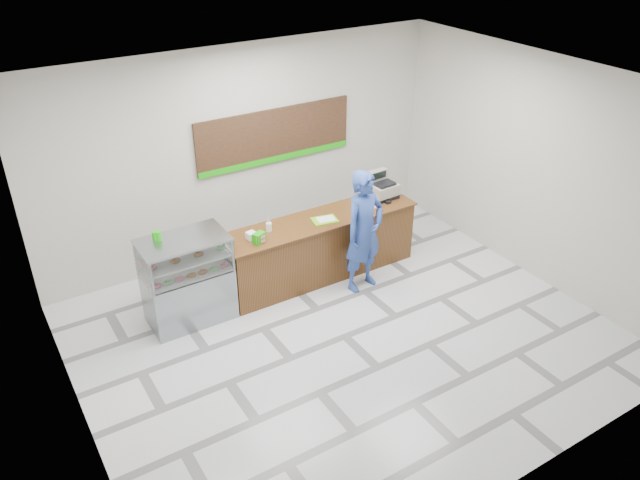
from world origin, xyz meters
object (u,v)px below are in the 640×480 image
sales_counter (320,247)px  customer (364,231)px  display_case (187,279)px  cash_register (381,188)px  serving_tray (325,220)px

sales_counter → customer: bearing=-56.6°
sales_counter → display_case: size_ratio=2.45×
sales_counter → cash_register: (1.27, 0.15, 0.67)m
sales_counter → serving_tray: bearing=-72.5°
sales_counter → customer: customer is taller
serving_tray → customer: size_ratio=0.22×
sales_counter → display_case: 2.23m
cash_register → customer: (-0.87, -0.76, -0.21)m
sales_counter → cash_register: 1.45m
customer → serving_tray: bearing=116.6°
sales_counter → cash_register: size_ratio=6.61×
display_case → serving_tray: (2.25, -0.09, 0.37)m
sales_counter → cash_register: bearing=6.8°
sales_counter → display_case: bearing=-180.0°
cash_register → customer: 1.18m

